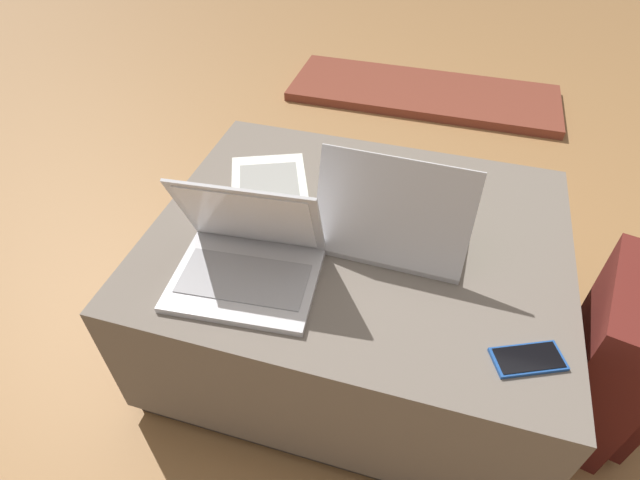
# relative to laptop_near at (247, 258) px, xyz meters

# --- Properties ---
(ground_plane) EXTENTS (14.00, 14.00, 0.00)m
(ground_plane) POSITION_rel_laptop_near_xyz_m (0.21, 0.21, -0.49)
(ground_plane) COLOR #9E7042
(ottoman) EXTENTS (1.03, 0.84, 0.44)m
(ottoman) POSITION_rel_laptop_near_xyz_m (0.21, 0.21, -0.27)
(ottoman) COLOR #3D3832
(ottoman) RESTS_ON ground_plane
(laptop_near) EXTENTS (0.34, 0.28, 0.25)m
(laptop_near) POSITION_rel_laptop_near_xyz_m (0.00, 0.00, 0.00)
(laptop_near) COLOR silver
(laptop_near) RESTS_ON ottoman
(laptop_far) EXTENTS (0.36, 0.27, 0.26)m
(laptop_far) POSITION_rel_laptop_near_xyz_m (0.30, 0.20, 0.00)
(laptop_far) COLOR silver
(laptop_far) RESTS_ON ottoman
(cell_phone) EXTENTS (0.15, 0.12, 0.01)m
(cell_phone) POSITION_rel_laptop_near_xyz_m (0.62, -0.06, -0.05)
(cell_phone) COLOR #1E4C9E
(cell_phone) RESTS_ON ottoman
(backpack) EXTENTS (0.25, 0.36, 0.56)m
(backpack) POSITION_rel_laptop_near_xyz_m (0.87, 0.15, -0.26)
(backpack) COLOR #5B1E19
(backpack) RESTS_ON ground_plane
(paper_sheet) EXTENTS (0.31, 0.35, 0.00)m
(paper_sheet) POSITION_rel_laptop_near_xyz_m (-0.07, 0.33, -0.05)
(paper_sheet) COLOR silver
(paper_sheet) RESTS_ON ottoman
(fireplace_hearth) EXTENTS (1.40, 0.50, 0.04)m
(fireplace_hearth) POSITION_rel_laptop_near_xyz_m (0.21, 1.83, -0.47)
(fireplace_hearth) COLOR brown
(fireplace_hearth) RESTS_ON ground_plane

